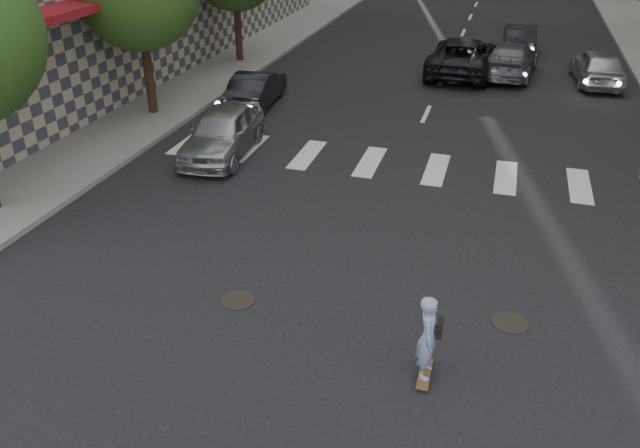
# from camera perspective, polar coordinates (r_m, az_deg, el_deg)

# --- Properties ---
(ground) EXTENTS (160.00, 160.00, 0.00)m
(ground) POSITION_cam_1_polar(r_m,az_deg,el_deg) (11.35, -0.44, -12.05)
(ground) COLOR black
(ground) RESTS_ON ground
(sidewalk_left) EXTENTS (13.00, 80.00, 0.15)m
(sidewalk_left) POSITION_cam_1_polar(r_m,az_deg,el_deg) (33.78, -14.72, 15.16)
(sidewalk_left) COLOR gray
(sidewalk_left) RESTS_ON ground
(manhole_b) EXTENTS (0.70, 0.70, 0.02)m
(manhole_b) POSITION_cam_1_polar(r_m,az_deg,el_deg) (12.81, -7.50, -6.90)
(manhole_b) COLOR black
(manhole_b) RESTS_ON ground
(manhole_c) EXTENTS (0.70, 0.70, 0.02)m
(manhole_c) POSITION_cam_1_polar(r_m,az_deg,el_deg) (12.64, 16.97, -8.62)
(manhole_c) COLOR black
(manhole_c) RESTS_ON ground
(skateboarder) EXTENTS (0.40, 0.83, 1.64)m
(skateboarder) POSITION_cam_1_polar(r_m,az_deg,el_deg) (10.56, 9.91, -10.15)
(skateboarder) COLOR brown
(skateboarder) RESTS_ON ground
(silver_sedan) EXTENTS (2.09, 4.43, 1.47)m
(silver_sedan) POSITION_cam_1_polar(r_m,az_deg,el_deg) (19.56, -8.90, 8.31)
(silver_sedan) COLOR #B0B2B7
(silver_sedan) RESTS_ON ground
(traffic_car_a) EXTENTS (1.72, 4.05, 1.30)m
(traffic_car_a) POSITION_cam_1_polar(r_m,az_deg,el_deg) (24.24, -5.81, 12.27)
(traffic_car_a) COLOR black
(traffic_car_a) RESTS_ON ground
(traffic_car_b) EXTENTS (2.55, 5.19, 1.45)m
(traffic_car_b) POSITION_cam_1_polar(r_m,az_deg,el_deg) (29.33, 17.05, 14.22)
(traffic_car_b) COLOR #58595F
(traffic_car_b) RESTS_ON ground
(traffic_car_c) EXTENTS (2.78, 5.76, 1.58)m
(traffic_car_c) POSITION_cam_1_polar(r_m,az_deg,el_deg) (29.04, 12.87, 14.74)
(traffic_car_c) COLOR black
(traffic_car_c) RESTS_ON ground
(traffic_car_d) EXTENTS (2.09, 4.43, 1.46)m
(traffic_car_d) POSITION_cam_1_polar(r_m,az_deg,el_deg) (29.25, 24.04, 13.01)
(traffic_car_d) COLOR #B6B9BE
(traffic_car_d) RESTS_ON ground
(traffic_car_e) EXTENTS (1.62, 4.15, 1.35)m
(traffic_car_e) POSITION_cam_1_polar(r_m,az_deg,el_deg) (33.95, 17.75, 15.87)
(traffic_car_e) COLOR black
(traffic_car_e) RESTS_ON ground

